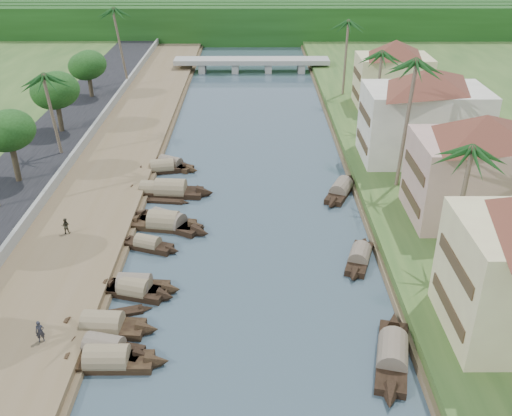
{
  "coord_description": "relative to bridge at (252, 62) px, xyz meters",
  "views": [
    {
      "loc": [
        0.23,
        -32.01,
        26.1
      ],
      "look_at": [
        0.48,
        14.17,
        2.0
      ],
      "focal_mm": 40.0,
      "sensor_mm": 36.0,
      "label": 1
    }
  ],
  "objects": [
    {
      "name": "ground",
      "position": [
        -0.0,
        -72.0,
        -1.72
      ],
      "size": [
        220.0,
        220.0,
        0.0
      ],
      "primitive_type": "plane",
      "color": "#364851",
      "rests_on": "ground"
    },
    {
      "name": "left_bank",
      "position": [
        -16.0,
        -52.0,
        -1.32
      ],
      "size": [
        10.0,
        180.0,
        0.8
      ],
      "primitive_type": "cube",
      "color": "brown",
      "rests_on": "ground"
    },
    {
      "name": "right_bank",
      "position": [
        19.0,
        -52.0,
        -1.12
      ],
      "size": [
        16.0,
        180.0,
        1.2
      ],
      "primitive_type": "cube",
      "color": "#2C4D1E",
      "rests_on": "ground"
    },
    {
      "name": "road",
      "position": [
        -24.5,
        -52.0,
        -1.02
      ],
      "size": [
        8.0,
        180.0,
        1.4
      ],
      "primitive_type": "cube",
      "color": "black",
      "rests_on": "ground"
    },
    {
      "name": "retaining_wall",
      "position": [
        -20.2,
        -52.0,
        -0.37
      ],
      "size": [
        0.4,
        180.0,
        1.1
      ],
      "primitive_type": "cube",
      "color": "gray",
      "rests_on": "left_bank"
    },
    {
      "name": "treeline",
      "position": [
        -0.0,
        28.0,
        2.28
      ],
      "size": [
        120.0,
        14.0,
        8.0
      ],
      "color": "#153A0F",
      "rests_on": "ground"
    },
    {
      "name": "bridge",
      "position": [
        0.0,
        0.0,
        0.0
      ],
      "size": [
        28.0,
        4.0,
        2.4
      ],
      "color": "gray",
      "rests_on": "ground"
    },
    {
      "name": "building_mid",
      "position": [
        19.99,
        -58.0,
        4.41
      ],
      "size": [
        14.11,
        14.11,
        9.7
      ],
      "color": "tan",
      "rests_on": "right_bank"
    },
    {
      "name": "building_far",
      "position": [
        18.99,
        -44.0,
        4.66
      ],
      "size": [
        15.59,
        15.59,
        10.2
      ],
      "color": "white",
      "rests_on": "right_bank"
    },
    {
      "name": "building_distant",
      "position": [
        19.99,
        -24.0,
        4.16
      ],
      "size": [
        12.62,
        12.62,
        9.2
      ],
      "color": "beige",
      "rests_on": "right_bank"
    },
    {
      "name": "sampan_2",
      "position": [
        -9.19,
        -76.0,
        -1.31
      ],
      "size": [
        8.21,
        1.91,
        2.17
      ],
      "rotation": [
        0.0,
        0.0,
        -0.0
      ],
      "color": "black",
      "rests_on": "ground"
    },
    {
      "name": "sampan_3",
      "position": [
        -9.66,
        -74.86,
        -1.31
      ],
      "size": [
        7.43,
        3.24,
        2.0
      ],
      "rotation": [
        0.0,
        0.0,
        -0.25
      ],
      "color": "black",
      "rests_on": "ground"
    },
    {
      "name": "sampan_4",
      "position": [
        -10.26,
        -72.59,
        -1.3
      ],
      "size": [
        8.14,
        2.34,
        2.28
      ],
      "rotation": [
        0.0,
        0.0,
        -0.07
      ],
      "color": "black",
      "rests_on": "ground"
    },
    {
      "name": "sampan_5",
      "position": [
        -8.81,
        -68.3,
        -1.31
      ],
      "size": [
        6.69,
        3.29,
        2.1
      ],
      "rotation": [
        0.0,
        0.0,
        -0.27
      ],
      "color": "black",
      "rests_on": "ground"
    },
    {
      "name": "sampan_6",
      "position": [
        -8.93,
        -67.89,
        -1.31
      ],
      "size": [
        7.42,
        2.25,
        2.19
      ],
      "rotation": [
        0.0,
        0.0,
        -0.07
      ],
      "color": "black",
      "rests_on": "ground"
    },
    {
      "name": "sampan_7",
      "position": [
        -8.94,
        -61.6,
        -1.32
      ],
      "size": [
        6.25,
        3.29,
        1.72
      ],
      "rotation": [
        0.0,
        0.0,
        -0.35
      ],
      "color": "black",
      "rests_on": "ground"
    },
    {
      "name": "sampan_8",
      "position": [
        -8.07,
        -57.85,
        -1.3
      ],
      "size": [
        8.32,
        3.2,
        2.48
      ],
      "rotation": [
        0.0,
        0.0,
        -0.16
      ],
      "color": "black",
      "rests_on": "ground"
    },
    {
      "name": "sampan_9",
      "position": [
        -7.73,
        -57.62,
        -1.3
      ],
      "size": [
        8.97,
        5.93,
        2.32
      ],
      "rotation": [
        0.0,
        0.0,
        -0.49
      ],
      "color": "black",
      "rests_on": "ground"
    },
    {
      "name": "sampan_10",
      "position": [
        -10.13,
        -50.86,
        -1.31
      ],
      "size": [
        7.59,
        2.69,
        2.07
      ],
      "rotation": [
        0.0,
        0.0,
        -0.15
      ],
      "color": "black",
      "rests_on": "ground"
    },
    {
      "name": "sampan_11",
      "position": [
        -8.3,
        -50.95,
        -1.3
      ],
      "size": [
        9.28,
        2.73,
        2.58
      ],
      "rotation": [
        0.0,
        0.0,
        -0.08
      ],
      "color": "black",
      "rests_on": "ground"
    },
    {
      "name": "sampan_12",
      "position": [
        -9.23,
        -43.88,
        -1.32
      ],
      "size": [
        7.35,
        4.87,
        1.87
      ],
      "rotation": [
        0.0,
        0.0,
        -0.5
      ],
      "color": "black",
      "rests_on": "ground"
    },
    {
      "name": "sampan_13",
      "position": [
        -10.02,
        -45.07,
        -1.31
      ],
      "size": [
        7.76,
        3.05,
        2.1
      ],
      "rotation": [
        0.0,
        0.0,
        0.2
      ],
      "color": "black",
      "rests_on": "ground"
    },
    {
      "name": "sampan_14",
      "position": [
        9.28,
        -75.6,
        -1.31
      ],
      "size": [
        3.99,
        9.57,
        2.27
      ],
      "rotation": [
        0.0,
        0.0,
        1.32
      ],
      "color": "black",
      "rests_on": "ground"
    },
    {
      "name": "sampan_15",
      "position": [
        9.1,
        -63.75,
        -1.31
      ],
      "size": [
        3.65,
        7.24,
        1.96
      ],
      "rotation": [
        0.0,
        0.0,
        1.25
      ],
      "color": "black",
      "rests_on": "ground"
    },
    {
      "name": "sampan_16",
      "position": [
        9.34,
        -50.77,
        -1.31
      ],
      "size": [
        4.93,
        8.55,
        2.12
      ],
      "rotation": [
        0.0,
        0.0,
        1.16
      ],
      "color": "black",
      "rests_on": "ground"
    },
    {
      "name": "canoe_1",
      "position": [
        -9.84,
        -70.84,
        -1.62
      ],
      "size": [
        5.55,
        2.42,
        0.89
      ],
      "rotation": [
        0.0,
        0.0,
        0.29
      ],
      "color": "black",
      "rests_on": "ground"
    },
    {
      "name": "canoe_2",
      "position": [
        -8.66,
        -52.72,
        -1.62
      ],
      "size": [
        5.13,
        1.38,
        0.74
      ],
      "rotation": [
        0.0,
        0.0,
        -0.13
      ],
      "color": "black",
      "rests_on": "ground"
    },
    {
      "name": "palm_1",
      "position": [
        16.0,
        -65.51,
        8.9
      ],
      "size": [
        3.2,
        3.2,
        11.21
      ],
      "color": "#725E4C",
      "rests_on": "ground"
    },
    {
      "name": "palm_2",
      "position": [
        15.0,
        -51.2,
        11.75
      ],
      "size": [
        3.2,
        3.2,
        14.17
      ],
      "color": "#725E4C",
      "rests_on": "ground"
    },
    {
      "name": "palm_3",
      "position": [
        16.0,
        -33.57,
        8.79
      ],
      "size": [
        3.2,
        3.2,
        11.09
      ],
      "color": "#725E4C",
      "rests_on": "ground"
    },
    {
      "name": "palm_6",
      "position": [
        -22.0,
        -42.79,
        8.42
      ],
      "size": [
        3.2,
        3.2,
        10.5
      ],
      "color": "#725E4C",
      "rests_on": "ground"
    },
    {
      "name": "palm_7",
      "position": [
        14.0,
        -18.6,
        9.98
      ],
      "size": [
        3.2,
        3.2,
        12.33
      ],
      "color": "#725E4C",
      "rests_on": "ground"
    },
    {
      "name": "palm_8",
      "position": [
        -20.5,
        -11.9,
        10.72
      ],
      "size": [
        3.2,
        3.2,
        12.87
      ],
      "color": "#725E4C",
      "rests_on": "ground"
    },
    {
      "name": "tree_3",
      "position": [
        -24.0,
        -50.36,
        5.0
      ],
      "size": [
        4.81,
        4.81,
        7.39
      ],
      "color": "brown",
      "rests_on": "ground"
    },
    {
      "name": "tree_4",
      "position": [
        -24.0,
        -35.37,
        4.81
      ],
      "size": [
        5.31,
        5.31,
        7.39
      ],
      "color": "brown",
      "rests_on": "ground"
    },
    {
      "name": "tree_5",
      "position": [
        -24.0,
        -20.26,
        4.27
      ],
      "size": [
        4.91,
        4.91,
        6.69
      ],
      "color": "brown",
      "rests_on": "ground"
    },
    {
      "name": "tree_6",
      "position": [
        24.0,
        -42.09,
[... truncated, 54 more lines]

